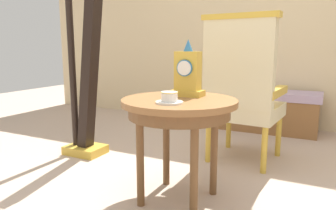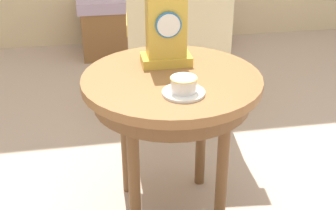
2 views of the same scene
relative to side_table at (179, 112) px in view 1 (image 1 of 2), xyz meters
name	(u,v)px [view 1 (image 1 of 2)]	position (x,y,z in m)	size (l,w,h in m)	color
ground_plane	(175,203)	(0.00, -0.05, -0.54)	(10.00, 10.00, 0.00)	#BCA38E
wall_back	(260,3)	(0.00, 2.20, 0.86)	(6.00, 0.10, 2.80)	beige
side_table	(179,112)	(0.00, 0.00, 0.00)	(0.66, 0.66, 0.61)	brown
teacup_left	(169,98)	(0.01, -0.15, 0.10)	(0.15, 0.15, 0.06)	white
mantel_clock	(187,74)	(0.00, 0.12, 0.21)	(0.19, 0.11, 0.34)	gold
armchair	(242,89)	(0.18, 0.78, 0.06)	(0.59, 0.58, 1.14)	beige
harp	(85,68)	(-1.03, 0.40, 0.20)	(0.40, 0.24, 1.83)	gold
window_bench	(266,110)	(0.19, 1.90, -0.31)	(1.09, 0.40, 0.44)	#B299B7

